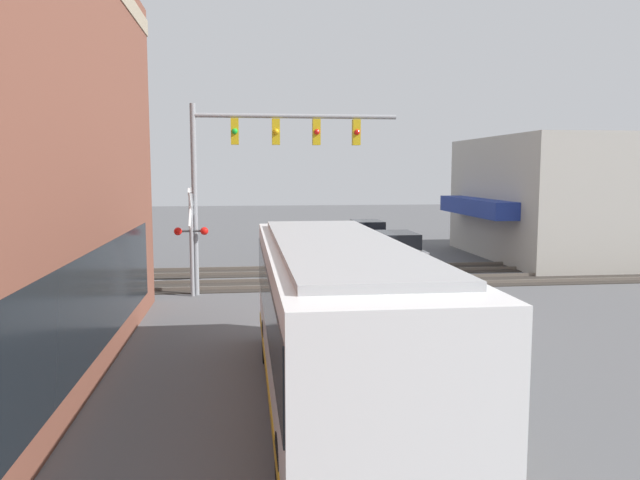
% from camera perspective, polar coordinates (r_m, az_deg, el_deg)
% --- Properties ---
extents(ground_plane, '(120.00, 120.00, 0.00)m').
position_cam_1_polar(ground_plane, '(18.69, 7.11, -7.28)').
color(ground_plane, '#565659').
extents(shop_building, '(10.95, 9.41, 6.02)m').
position_cam_1_polar(shop_building, '(33.73, 21.47, 3.59)').
color(shop_building, '#B2ADA3').
rests_on(shop_building, ground).
extents(city_bus, '(10.21, 2.59, 3.15)m').
position_cam_1_polar(city_bus, '(11.49, 1.54, -7.06)').
color(city_bus, white).
rests_on(city_bus, ground).
extents(traffic_signal_gantry, '(0.42, 7.25, 6.69)m').
position_cam_1_polar(traffic_signal_gantry, '(22.17, -5.40, 8.03)').
color(traffic_signal_gantry, gray).
rests_on(traffic_signal_gantry, ground).
extents(crossing_signal, '(1.41, 1.18, 3.81)m').
position_cam_1_polar(crossing_signal, '(22.09, -11.69, 0.80)').
color(crossing_signal, gray).
rests_on(crossing_signal, ground).
extents(rail_track_near, '(2.60, 60.00, 0.15)m').
position_cam_1_polar(rail_track_near, '(24.42, 3.69, -3.93)').
color(rail_track_near, '#332D28').
rests_on(rail_track_near, ground).
extents(rail_track_far, '(2.60, 60.00, 0.15)m').
position_cam_1_polar(rail_track_far, '(27.53, 2.46, -2.74)').
color(rail_track_far, '#332D28').
rests_on(rail_track_far, ground).
extents(parked_car_silver, '(4.77, 1.82, 1.53)m').
position_cam_1_polar(parked_car_silver, '(29.41, 7.00, -0.85)').
color(parked_car_silver, '#B7B7BC').
rests_on(parked_car_silver, ground).
extents(parked_car_blue, '(4.31, 1.82, 1.51)m').
position_cam_1_polar(parked_car_blue, '(36.24, 4.32, 0.52)').
color(parked_car_blue, navy).
rests_on(parked_car_blue, ground).
extents(pedestrian_near_bus, '(0.34, 0.34, 1.82)m').
position_cam_1_polar(pedestrian_near_bus, '(15.26, 8.18, -6.83)').
color(pedestrian_near_bus, '#2D3351').
rests_on(pedestrian_near_bus, ground).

